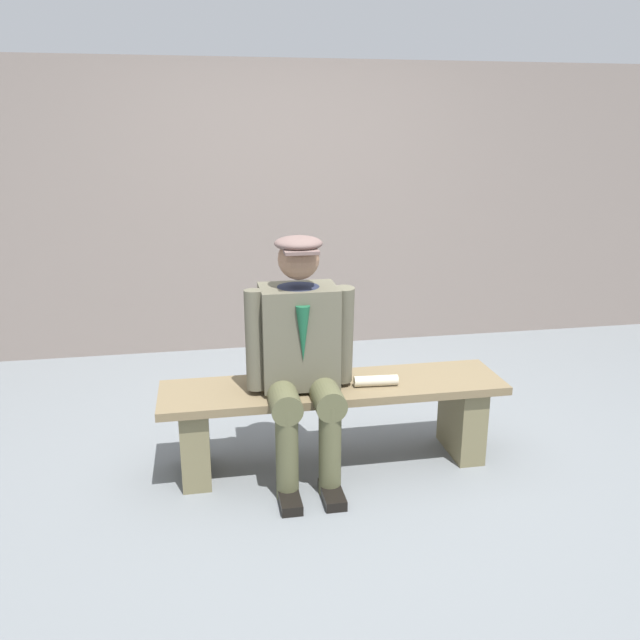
{
  "coord_description": "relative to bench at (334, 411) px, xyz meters",
  "views": [
    {
      "loc": [
        0.63,
        3.05,
        1.73
      ],
      "look_at": [
        0.07,
        0.0,
        0.81
      ],
      "focal_mm": 36.36,
      "sensor_mm": 36.0,
      "label": 1
    }
  ],
  "objects": [
    {
      "name": "ground_plane",
      "position": [
        0.0,
        0.0,
        -0.31
      ],
      "size": [
        30.0,
        30.0,
        0.0
      ],
      "primitive_type": "plane",
      "color": "slate"
    },
    {
      "name": "rolled_magazine",
      "position": [
        -0.21,
        0.06,
        0.18
      ],
      "size": [
        0.23,
        0.07,
        0.06
      ],
      "primitive_type": "cylinder",
      "rotation": [
        0.0,
        1.57,
        -0.06
      ],
      "color": "beige",
      "rests_on": "bench"
    },
    {
      "name": "stadium_wall",
      "position": [
        0.0,
        -2.11,
        0.8
      ],
      "size": [
        12.0,
        0.24,
        2.22
      ],
      "primitive_type": "cube",
      "color": "gray",
      "rests_on": "ground"
    },
    {
      "name": "seated_man",
      "position": [
        0.18,
        0.07,
        0.37
      ],
      "size": [
        0.54,
        0.6,
        1.23
      ],
      "color": "#5A5645",
      "rests_on": "ground"
    },
    {
      "name": "bench",
      "position": [
        0.0,
        0.0,
        0.0
      ],
      "size": [
        1.78,
        0.43,
        0.46
      ],
      "color": "brown",
      "rests_on": "ground"
    }
  ]
}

